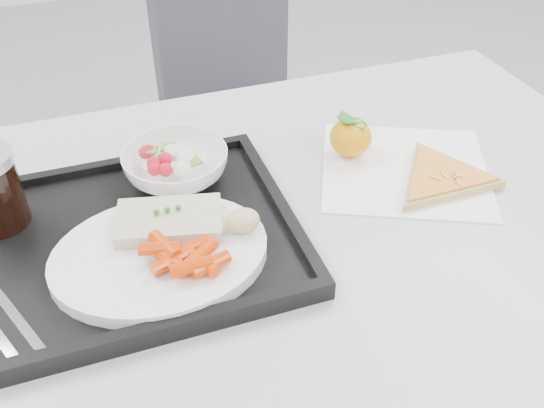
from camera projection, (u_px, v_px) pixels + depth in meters
name	position (u px, v px, depth m)	size (l,w,h in m)	color
table	(269.00, 262.00, 0.87)	(1.20, 0.80, 0.75)	silver
chair	(240.00, 100.00, 1.54)	(0.55, 0.57, 0.93)	#38373F
tray	(122.00, 243.00, 0.79)	(0.45, 0.35, 0.03)	black
dinner_plate	(160.00, 255.00, 0.75)	(0.27, 0.27, 0.02)	white
fish_fillet	(169.00, 220.00, 0.77)	(0.15, 0.11, 0.03)	beige
bread_roll	(243.00, 220.00, 0.76)	(0.05, 0.04, 0.03)	#DCB77A
salad_bowl	(176.00, 166.00, 0.87)	(0.15, 0.15, 0.05)	white
napkin	(405.00, 169.00, 0.93)	(0.33, 0.32, 0.00)	white
tangerine	(351.00, 137.00, 0.94)	(0.09, 0.09, 0.07)	orange
pizza_slice	(442.00, 177.00, 0.90)	(0.28, 0.28, 0.02)	tan
carrot_pile	(185.00, 257.00, 0.71)	(0.10, 0.09, 0.02)	red
salad_contents	(173.00, 159.00, 0.87)	(0.08, 0.08, 0.02)	red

